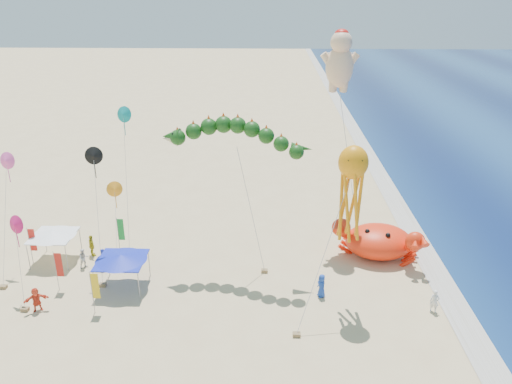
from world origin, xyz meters
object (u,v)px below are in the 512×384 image
cherub_kite (340,60)px  canopy_blue (121,258)px  canopy_white (53,233)px  crab_inflatable (379,241)px  octopus_kite (351,186)px  dragon_kite (234,140)px

cherub_kite → canopy_blue: cherub_kite is taller
canopy_blue → canopy_white: 7.50m
crab_inflatable → octopus_kite: size_ratio=0.65×
dragon_kite → canopy_white: size_ratio=3.24×
dragon_kite → canopy_white: dragon_kite is taller
cherub_kite → canopy_white: bearing=-166.6°
crab_inflatable → dragon_kite: bearing=-169.7°
crab_inflatable → octopus_kite: octopus_kite is taller
octopus_kite → cherub_kite: bearing=89.2°
dragon_kite → canopy_blue: bearing=-158.9°
cherub_kite → canopy_blue: 22.51m
cherub_kite → octopus_kite: cherub_kite is taller
canopy_white → cherub_kite: bearing=13.4°
dragon_kite → octopus_kite: 9.14m
dragon_kite → octopus_kite: bearing=-29.4°
canopy_white → dragon_kite: bearing=-2.1°
crab_inflatable → cherub_kite: bearing=132.8°
dragon_kite → cherub_kite: (7.96, 5.94, 4.90)m
octopus_kite → canopy_white: (-22.48, 4.95, -6.26)m
crab_inflatable → canopy_white: crab_inflatable is taller
canopy_blue → canopy_white: bearing=150.7°
octopus_kite → canopy_blue: octopus_kite is taller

